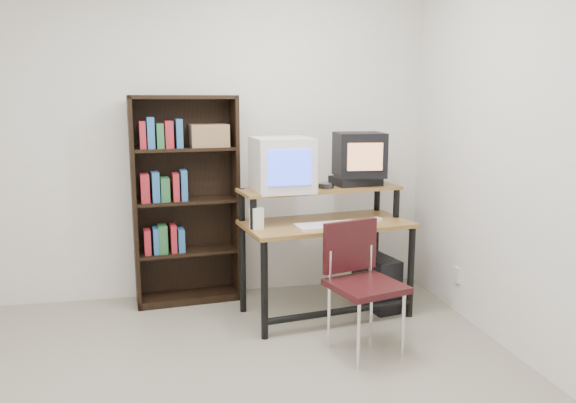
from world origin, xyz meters
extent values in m
cube|color=white|center=(0.00, 2.00, 1.30)|extent=(4.00, 0.01, 2.60)
cube|color=white|center=(0.00, -2.00, 1.30)|extent=(4.00, 0.01, 2.60)
cube|color=white|center=(2.00, 0.00, 1.30)|extent=(0.01, 4.00, 2.60)
cube|color=olive|center=(0.97, 1.31, 0.72)|extent=(1.33, 0.81, 0.03)
cube|color=olive|center=(0.95, 1.43, 0.97)|extent=(1.30, 0.56, 0.02)
cylinder|color=black|center=(0.43, 0.95, 0.36)|extent=(0.05, 0.05, 0.72)
cylinder|color=black|center=(1.59, 1.13, 0.36)|extent=(0.05, 0.05, 0.72)
cylinder|color=black|center=(0.35, 1.49, 0.49)|extent=(0.05, 0.05, 0.98)
cylinder|color=black|center=(1.51, 1.67, 0.49)|extent=(0.05, 0.05, 0.98)
cylinder|color=black|center=(1.01, 1.04, 0.12)|extent=(1.17, 0.23, 0.05)
cube|color=silver|center=(0.64, 1.39, 1.17)|extent=(0.46, 0.46, 0.40)
cube|color=blue|center=(0.66, 1.17, 1.17)|extent=(0.32, 0.04, 0.25)
cube|color=black|center=(1.26, 1.50, 1.01)|extent=(0.40, 0.32, 0.08)
cube|color=black|center=(1.29, 1.51, 1.22)|extent=(0.39, 0.38, 0.34)
cube|color=tan|center=(1.27, 1.33, 1.22)|extent=(0.27, 0.03, 0.21)
cylinder|color=#26262B|center=(0.99, 1.39, 0.99)|extent=(0.12, 0.12, 0.05)
cube|color=silver|center=(0.94, 1.14, 0.74)|extent=(0.49, 0.25, 0.03)
cube|color=black|center=(1.34, 1.28, 0.72)|extent=(0.26, 0.23, 0.01)
cube|color=white|center=(1.34, 1.27, 0.74)|extent=(0.11, 0.09, 0.03)
cube|color=silver|center=(0.42, 1.19, 0.80)|extent=(0.10, 0.10, 0.17)
cube|color=black|center=(1.41, 1.38, 0.21)|extent=(0.29, 0.48, 0.42)
cube|color=black|center=(1.05, 0.60, 0.46)|extent=(0.53, 0.53, 0.04)
cube|color=black|center=(0.99, 0.79, 0.68)|extent=(0.40, 0.15, 0.35)
cylinder|color=silver|center=(0.93, 0.39, 0.22)|extent=(0.02, 0.02, 0.44)
cylinder|color=silver|center=(1.26, 0.48, 0.22)|extent=(0.02, 0.02, 0.44)
cylinder|color=silver|center=(0.83, 0.72, 0.22)|extent=(0.02, 0.02, 0.44)
cylinder|color=silver|center=(1.17, 0.81, 0.22)|extent=(0.02, 0.02, 0.44)
cube|color=black|center=(-0.47, 1.79, 0.84)|extent=(0.06, 0.28, 1.68)
cube|color=black|center=(0.34, 1.87, 0.84)|extent=(0.06, 0.28, 1.68)
cube|color=black|center=(-0.07, 1.96, 0.84)|extent=(0.84, 0.11, 1.68)
cube|color=black|center=(-0.06, 1.83, 1.67)|extent=(0.87, 0.37, 0.03)
cube|color=black|center=(-0.06, 1.83, 0.03)|extent=(0.87, 0.37, 0.06)
cube|color=black|center=(-0.06, 1.83, 0.42)|extent=(0.80, 0.34, 0.03)
cube|color=black|center=(-0.06, 1.83, 0.84)|extent=(0.80, 0.34, 0.02)
cube|color=black|center=(-0.06, 1.83, 1.26)|extent=(0.80, 0.34, 0.02)
cube|color=brown|center=(0.14, 1.85, 1.36)|extent=(0.32, 0.24, 0.18)
cube|color=beige|center=(1.99, 1.15, 0.30)|extent=(0.02, 0.08, 0.12)
camera|label=1|loc=(-0.15, -2.70, 1.65)|focal=35.00mm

